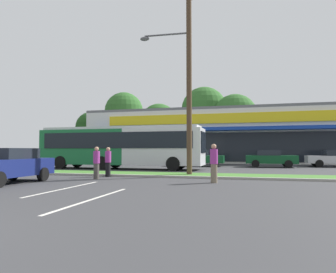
{
  "coord_description": "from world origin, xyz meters",
  "views": [
    {
      "loc": [
        6.47,
        -2.72,
        1.47
      ],
      "look_at": [
        1.04,
        18.1,
        2.43
      ],
      "focal_mm": 32.26,
      "sensor_mm": 36.0,
      "label": 1
    }
  ],
  "objects_px": {
    "car_3": "(270,158)",
    "utility_pole": "(187,70)",
    "pedestrian_mid": "(108,162)",
    "pedestrian_near_bench": "(214,163)",
    "pedestrian_by_pole": "(96,163)",
    "city_bus": "(121,146)",
    "car_4": "(336,158)",
    "car_0": "(32,157)",
    "car_2": "(7,165)",
    "car_1": "(199,158)"
  },
  "relations": [
    {
      "from": "car_0",
      "to": "car_4",
      "type": "distance_m",
      "value": 29.36
    },
    {
      "from": "city_bus",
      "to": "car_2",
      "type": "relative_size",
      "value": 3.02
    },
    {
      "from": "car_3",
      "to": "utility_pole",
      "type": "bearing_deg",
      "value": -116.15
    },
    {
      "from": "car_4",
      "to": "car_3",
      "type": "bearing_deg",
      "value": 16.55
    },
    {
      "from": "utility_pole",
      "to": "car_2",
      "type": "distance_m",
      "value": 10.3
    },
    {
      "from": "car_0",
      "to": "car_2",
      "type": "height_order",
      "value": "car_2"
    },
    {
      "from": "utility_pole",
      "to": "pedestrian_by_pole",
      "type": "xyz_separation_m",
      "value": [
        -4.13,
        -2.71,
        -5.17
      ]
    },
    {
      "from": "pedestrian_mid",
      "to": "car_3",
      "type": "bearing_deg",
      "value": -46.26
    },
    {
      "from": "car_3",
      "to": "car_4",
      "type": "bearing_deg",
      "value": 16.55
    },
    {
      "from": "car_3",
      "to": "car_4",
      "type": "relative_size",
      "value": 0.91
    },
    {
      "from": "car_1",
      "to": "city_bus",
      "type": "bearing_deg",
      "value": -135.0
    },
    {
      "from": "utility_pole",
      "to": "car_4",
      "type": "xyz_separation_m",
      "value": [
        10.63,
        12.2,
        -5.24
      ]
    },
    {
      "from": "car_4",
      "to": "pedestrian_mid",
      "type": "height_order",
      "value": "pedestrian_mid"
    },
    {
      "from": "pedestrian_near_bench",
      "to": "car_3",
      "type": "bearing_deg",
      "value": 77.14
    },
    {
      "from": "car_1",
      "to": "pedestrian_near_bench",
      "type": "xyz_separation_m",
      "value": [
        2.78,
        -13.5,
        0.12
      ]
    },
    {
      "from": "city_bus",
      "to": "pedestrian_near_bench",
      "type": "height_order",
      "value": "city_bus"
    },
    {
      "from": "utility_pole",
      "to": "pedestrian_by_pole",
      "type": "distance_m",
      "value": 7.16
    },
    {
      "from": "city_bus",
      "to": "pedestrian_near_bench",
      "type": "relative_size",
      "value": 7.46
    },
    {
      "from": "city_bus",
      "to": "car_2",
      "type": "xyz_separation_m",
      "value": [
        -0.69,
        -10.74,
        -0.97
      ]
    },
    {
      "from": "car_3",
      "to": "pedestrian_mid",
      "type": "distance_m",
      "value": 15.17
    },
    {
      "from": "utility_pole",
      "to": "car_1",
      "type": "relative_size",
      "value": 2.56
    },
    {
      "from": "car_0",
      "to": "pedestrian_near_bench",
      "type": "height_order",
      "value": "pedestrian_near_bench"
    },
    {
      "from": "car_0",
      "to": "car_3",
      "type": "distance_m",
      "value": 23.88
    },
    {
      "from": "pedestrian_mid",
      "to": "pedestrian_near_bench",
      "type": "bearing_deg",
      "value": -113.31
    },
    {
      "from": "utility_pole",
      "to": "pedestrian_near_bench",
      "type": "bearing_deg",
      "value": -58.79
    },
    {
      "from": "car_3",
      "to": "pedestrian_by_pole",
      "type": "relative_size",
      "value": 2.56
    },
    {
      "from": "car_0",
      "to": "car_3",
      "type": "relative_size",
      "value": 1.1
    },
    {
      "from": "pedestrian_by_pole",
      "to": "pedestrian_mid",
      "type": "height_order",
      "value": "pedestrian_by_pole"
    },
    {
      "from": "city_bus",
      "to": "pedestrian_mid",
      "type": "height_order",
      "value": "city_bus"
    },
    {
      "from": "car_0",
      "to": "pedestrian_by_pole",
      "type": "bearing_deg",
      "value": -42.41
    },
    {
      "from": "city_bus",
      "to": "car_4",
      "type": "distance_m",
      "value": 18.32
    },
    {
      "from": "city_bus",
      "to": "car_0",
      "type": "bearing_deg",
      "value": 157.05
    },
    {
      "from": "utility_pole",
      "to": "car_0",
      "type": "bearing_deg",
      "value": 150.48
    },
    {
      "from": "car_1",
      "to": "car_2",
      "type": "xyz_separation_m",
      "value": [
        -5.99,
        -16.04,
        0.04
      ]
    },
    {
      "from": "utility_pole",
      "to": "city_bus",
      "type": "height_order",
      "value": "utility_pole"
    },
    {
      "from": "city_bus",
      "to": "utility_pole",
      "type": "bearing_deg",
      "value": -39.36
    },
    {
      "from": "car_2",
      "to": "car_4",
      "type": "height_order",
      "value": "car_2"
    },
    {
      "from": "car_4",
      "to": "city_bus",
      "type": "bearing_deg",
      "value": 22.43
    },
    {
      "from": "city_bus",
      "to": "pedestrian_by_pole",
      "type": "bearing_deg",
      "value": -74.52
    },
    {
      "from": "city_bus",
      "to": "car_4",
      "type": "relative_size",
      "value": 2.83
    },
    {
      "from": "utility_pole",
      "to": "car_0",
      "type": "distance_m",
      "value": 22.1
    },
    {
      "from": "city_bus",
      "to": "pedestrian_near_bench",
      "type": "distance_m",
      "value": 11.54
    },
    {
      "from": "car_0",
      "to": "pedestrian_mid",
      "type": "relative_size",
      "value": 2.82
    },
    {
      "from": "car_2",
      "to": "pedestrian_mid",
      "type": "height_order",
      "value": "pedestrian_mid"
    },
    {
      "from": "car_1",
      "to": "car_3",
      "type": "relative_size",
      "value": 1.05
    },
    {
      "from": "car_3",
      "to": "pedestrian_by_pole",
      "type": "height_order",
      "value": "pedestrian_by_pole"
    },
    {
      "from": "car_0",
      "to": "car_2",
      "type": "bearing_deg",
      "value": -53.95
    },
    {
      "from": "car_1",
      "to": "car_4",
      "type": "relative_size",
      "value": 0.96
    },
    {
      "from": "utility_pole",
      "to": "city_bus",
      "type": "bearing_deg",
      "value": 140.23
    },
    {
      "from": "pedestrian_mid",
      "to": "car_2",
      "type": "bearing_deg",
      "value": 137.38
    }
  ]
}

